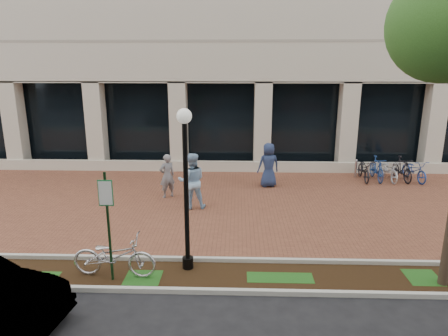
{
  "coord_description": "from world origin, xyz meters",
  "views": [
    {
      "loc": [
        0.82,
        -14.0,
        5.08
      ],
      "look_at": [
        0.37,
        -0.8,
        1.57
      ],
      "focal_mm": 32.0,
      "sensor_mm": 36.0,
      "label": 1
    }
  ],
  "objects_px": {
    "pedestrian_left": "(167,176)",
    "pedestrian_mid": "(192,181)",
    "bike_rack_cluster": "(389,170)",
    "parking_sign": "(108,214)",
    "bollard": "(356,168)",
    "lamppost": "(186,182)",
    "pedestrian_right": "(268,165)",
    "locked_bicycle": "(114,256)"
  },
  "relations": [
    {
      "from": "parking_sign",
      "to": "pedestrian_mid",
      "type": "xyz_separation_m",
      "value": [
        1.37,
        5.01,
        -0.69
      ]
    },
    {
      "from": "locked_bicycle",
      "to": "pedestrian_left",
      "type": "bearing_deg",
      "value": 0.74
    },
    {
      "from": "pedestrian_mid",
      "to": "bollard",
      "type": "xyz_separation_m",
      "value": [
        6.99,
        4.18,
        -0.58
      ]
    },
    {
      "from": "parking_sign",
      "to": "locked_bicycle",
      "type": "relative_size",
      "value": 1.31
    },
    {
      "from": "pedestrian_left",
      "to": "pedestrian_mid",
      "type": "bearing_deg",
      "value": 99.8
    },
    {
      "from": "bollard",
      "to": "bike_rack_cluster",
      "type": "distance_m",
      "value": 1.41
    },
    {
      "from": "parking_sign",
      "to": "lamppost",
      "type": "relative_size",
      "value": 0.67
    },
    {
      "from": "pedestrian_right",
      "to": "bollard",
      "type": "bearing_deg",
      "value": -175.19
    },
    {
      "from": "pedestrian_mid",
      "to": "pedestrian_right",
      "type": "relative_size",
      "value": 1.08
    },
    {
      "from": "lamppost",
      "to": "pedestrian_mid",
      "type": "bearing_deg",
      "value": 94.92
    },
    {
      "from": "pedestrian_right",
      "to": "parking_sign",
      "type": "bearing_deg",
      "value": 45.19
    },
    {
      "from": "lamppost",
      "to": "locked_bicycle",
      "type": "bearing_deg",
      "value": -165.31
    },
    {
      "from": "pedestrian_left",
      "to": "bike_rack_cluster",
      "type": "bearing_deg",
      "value": 161.65
    },
    {
      "from": "pedestrian_left",
      "to": "bollard",
      "type": "height_order",
      "value": "pedestrian_left"
    },
    {
      "from": "pedestrian_left",
      "to": "bollard",
      "type": "xyz_separation_m",
      "value": [
        8.07,
        3.05,
        -0.43
      ]
    },
    {
      "from": "locked_bicycle",
      "to": "lamppost",
      "type": "bearing_deg",
      "value": -71.97
    },
    {
      "from": "lamppost",
      "to": "bollard",
      "type": "relative_size",
      "value": 4.8
    },
    {
      "from": "parking_sign",
      "to": "bike_rack_cluster",
      "type": "relative_size",
      "value": 0.9
    },
    {
      "from": "lamppost",
      "to": "bike_rack_cluster",
      "type": "xyz_separation_m",
      "value": [
        7.95,
        8.11,
        -1.8
      ]
    },
    {
      "from": "pedestrian_mid",
      "to": "bollard",
      "type": "height_order",
      "value": "pedestrian_mid"
    },
    {
      "from": "parking_sign",
      "to": "bike_rack_cluster",
      "type": "distance_m",
      "value": 13.12
    },
    {
      "from": "bollard",
      "to": "pedestrian_right",
      "type": "bearing_deg",
      "value": -159.54
    },
    {
      "from": "bike_rack_cluster",
      "to": "bollard",
      "type": "bearing_deg",
      "value": 159.12
    },
    {
      "from": "parking_sign",
      "to": "bike_rack_cluster",
      "type": "bearing_deg",
      "value": 40.83
    },
    {
      "from": "pedestrian_right",
      "to": "bollard",
      "type": "distance_m",
      "value": 4.38
    },
    {
      "from": "parking_sign",
      "to": "bike_rack_cluster",
      "type": "height_order",
      "value": "parking_sign"
    },
    {
      "from": "bollard",
      "to": "locked_bicycle",
      "type": "bearing_deg",
      "value": -132.83
    },
    {
      "from": "parking_sign",
      "to": "pedestrian_left",
      "type": "distance_m",
      "value": 6.21
    },
    {
      "from": "pedestrian_left",
      "to": "pedestrian_right",
      "type": "xyz_separation_m",
      "value": [
        3.99,
        1.53,
        0.08
      ]
    },
    {
      "from": "pedestrian_mid",
      "to": "bike_rack_cluster",
      "type": "xyz_separation_m",
      "value": [
        8.32,
        3.74,
        -0.51
      ]
    },
    {
      "from": "pedestrian_left",
      "to": "pedestrian_right",
      "type": "distance_m",
      "value": 4.28
    },
    {
      "from": "lamppost",
      "to": "pedestrian_mid",
      "type": "height_order",
      "value": "lamppost"
    },
    {
      "from": "bollard",
      "to": "pedestrian_left",
      "type": "bearing_deg",
      "value": -159.32
    },
    {
      "from": "locked_bicycle",
      "to": "bollard",
      "type": "xyz_separation_m",
      "value": [
        8.34,
        9.0,
        -0.11
      ]
    },
    {
      "from": "pedestrian_mid",
      "to": "bike_rack_cluster",
      "type": "relative_size",
      "value": 0.67
    },
    {
      "from": "pedestrian_mid",
      "to": "pedestrian_right",
      "type": "bearing_deg",
      "value": -146.7
    },
    {
      "from": "parking_sign",
      "to": "pedestrian_right",
      "type": "distance_m",
      "value": 8.82
    },
    {
      "from": "locked_bicycle",
      "to": "bollard",
      "type": "distance_m",
      "value": 12.27
    },
    {
      "from": "parking_sign",
      "to": "pedestrian_mid",
      "type": "bearing_deg",
      "value": 73.46
    },
    {
      "from": "bollard",
      "to": "bike_rack_cluster",
      "type": "xyz_separation_m",
      "value": [
        1.34,
        -0.44,
        0.07
      ]
    },
    {
      "from": "pedestrian_right",
      "to": "pedestrian_mid",
      "type": "bearing_deg",
      "value": 26.78
    },
    {
      "from": "pedestrian_mid",
      "to": "bollard",
      "type": "distance_m",
      "value": 8.16
    }
  ]
}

